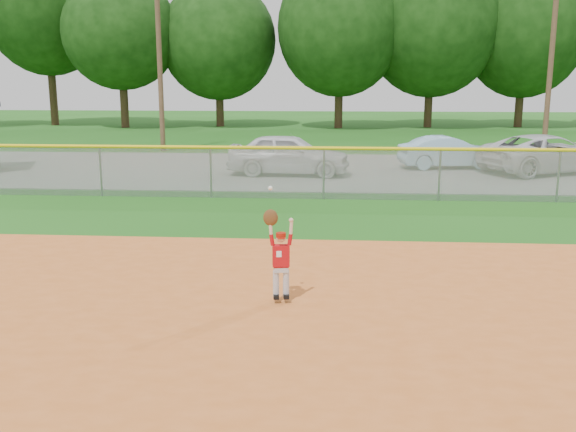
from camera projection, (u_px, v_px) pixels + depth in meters
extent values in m
plane|color=#1A5513|center=(310.00, 330.00, 9.10)|extent=(120.00, 120.00, 0.00)
cube|color=slate|center=(326.00, 170.00, 24.69)|extent=(44.00, 10.00, 0.03)
imported|color=silver|center=(289.00, 154.00, 23.22)|extent=(4.50, 2.04, 1.50)
imported|color=#90BDD7|center=(449.00, 152.00, 24.91)|extent=(3.93, 1.87, 1.24)
imported|color=silver|center=(547.00, 154.00, 23.71)|extent=(5.62, 4.30, 1.42)
cube|color=gray|center=(324.00, 174.00, 18.69)|extent=(40.00, 0.03, 1.50)
cylinder|color=yellow|center=(324.00, 148.00, 18.53)|extent=(40.00, 0.10, 0.10)
cylinder|color=gray|center=(101.00, 171.00, 19.16)|extent=(0.06, 0.06, 1.50)
cylinder|color=gray|center=(211.00, 173.00, 18.92)|extent=(0.06, 0.06, 1.50)
cylinder|color=gray|center=(324.00, 174.00, 18.69)|extent=(0.06, 0.06, 1.50)
cylinder|color=gray|center=(440.00, 175.00, 18.45)|extent=(0.06, 0.06, 1.50)
cylinder|color=gray|center=(558.00, 176.00, 18.21)|extent=(0.06, 0.06, 1.50)
cylinder|color=#4C3823|center=(159.00, 56.00, 30.16)|extent=(0.24, 0.24, 9.00)
cylinder|color=#4C3823|center=(552.00, 55.00, 28.88)|extent=(0.24, 0.24, 9.00)
cylinder|color=#422D1C|center=(52.00, 84.00, 47.35)|extent=(0.56, 0.56, 6.10)
cylinder|color=#422D1C|center=(124.00, 96.00, 45.27)|extent=(0.56, 0.56, 4.43)
ellipsoid|color=#193F0F|center=(121.00, 32.00, 44.36)|extent=(8.01, 8.01, 7.88)
cylinder|color=#422D1C|center=(220.00, 98.00, 46.44)|extent=(0.56, 0.56, 4.11)
ellipsoid|color=#193F0F|center=(218.00, 40.00, 45.59)|extent=(8.19, 8.19, 8.39)
cylinder|color=#422D1C|center=(339.00, 95.00, 44.77)|extent=(0.56, 0.56, 4.64)
ellipsoid|color=#193F0F|center=(340.00, 27.00, 43.81)|extent=(8.57, 8.57, 9.43)
cylinder|color=#422D1C|center=(429.00, 93.00, 45.46)|extent=(0.56, 0.56, 4.89)
ellipsoid|color=#193F0F|center=(432.00, 22.00, 44.45)|extent=(9.41, 9.41, 10.28)
cylinder|color=#422D1C|center=(520.00, 93.00, 45.66)|extent=(0.56, 0.56, 4.78)
ellipsoid|color=#193F0F|center=(525.00, 25.00, 44.67)|extent=(8.62, 8.62, 10.06)
cylinder|color=silver|center=(276.00, 284.00, 10.05)|extent=(0.11, 0.11, 0.44)
cylinder|color=silver|center=(286.00, 284.00, 10.06)|extent=(0.11, 0.11, 0.44)
cube|color=black|center=(276.00, 296.00, 10.06)|extent=(0.11, 0.19, 0.06)
cube|color=black|center=(286.00, 296.00, 10.07)|extent=(0.11, 0.19, 0.06)
cube|color=silver|center=(281.00, 269.00, 10.00)|extent=(0.24, 0.15, 0.09)
cube|color=maroon|center=(281.00, 266.00, 9.99)|extent=(0.25, 0.16, 0.04)
cube|color=#B50C12|center=(281.00, 255.00, 9.95)|extent=(0.28, 0.17, 0.33)
cube|color=white|center=(279.00, 254.00, 9.87)|extent=(0.08, 0.02, 0.10)
sphere|color=beige|center=(281.00, 238.00, 9.89)|extent=(0.17, 0.17, 0.15)
cylinder|color=#A01809|center=(281.00, 235.00, 9.88)|extent=(0.17, 0.17, 0.07)
cube|color=#A01809|center=(281.00, 238.00, 9.81)|extent=(0.12, 0.10, 0.01)
cylinder|color=#B50C12|center=(272.00, 240.00, 9.89)|extent=(0.09, 0.07, 0.18)
cylinder|color=beige|center=(271.00, 228.00, 9.85)|extent=(0.07, 0.06, 0.20)
ellipsoid|color=#4C2D14|center=(271.00, 218.00, 9.82)|extent=(0.24, 0.13, 0.26)
sphere|color=white|center=(270.00, 188.00, 9.72)|extent=(0.07, 0.07, 0.07)
cylinder|color=#B50C12|center=(290.00, 239.00, 9.91)|extent=(0.09, 0.07, 0.18)
cylinder|color=beige|center=(291.00, 228.00, 9.87)|extent=(0.07, 0.06, 0.20)
sphere|color=beige|center=(291.00, 220.00, 9.84)|extent=(0.08, 0.08, 0.07)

